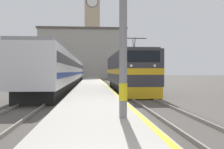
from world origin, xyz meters
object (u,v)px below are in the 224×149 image
at_px(passenger_train, 68,71).
at_px(clock_tower, 92,26).
at_px(locomotive_train, 128,72).
at_px(catenary_mast, 126,7).

xyz_separation_m(passenger_train, clock_tower, (3.66, 43.40, 14.18)).
height_order(locomotive_train, clock_tower, clock_tower).
xyz_separation_m(catenary_mast, clock_tower, (-0.84, 73.00, 12.03)).
bearing_deg(catenary_mast, passenger_train, 98.64).
distance_m(passenger_train, clock_tower, 45.80).
height_order(catenary_mast, clock_tower, clock_tower).
bearing_deg(clock_tower, catenary_mast, -89.34).
bearing_deg(catenary_mast, clock_tower, 90.66).
relative_size(locomotive_train, catenary_mast, 1.92).
relative_size(catenary_mast, clock_tower, 0.25).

